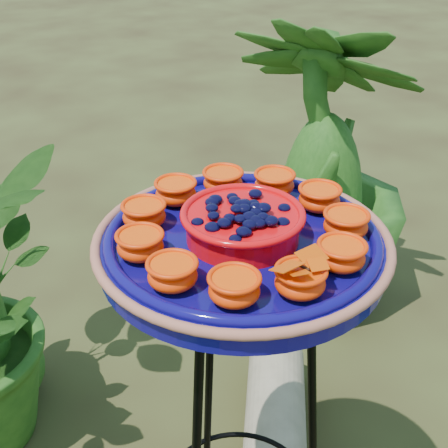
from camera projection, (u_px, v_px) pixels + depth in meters
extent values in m
torus|color=black|center=(242.00, 266.00, 1.00)|extent=(0.30, 0.30, 0.02)
cylinder|color=black|center=(208.00, 401.00, 1.34)|extent=(0.03, 0.09, 0.88)
cylinder|color=#0C0759|center=(242.00, 249.00, 0.98)|extent=(0.52, 0.52, 0.04)
torus|color=#A65C4B|center=(242.00, 239.00, 0.98)|extent=(0.47, 0.47, 0.02)
torus|color=#0C0759|center=(242.00, 237.00, 0.97)|extent=(0.43, 0.43, 0.02)
cylinder|color=red|center=(243.00, 226.00, 0.96)|extent=(0.21, 0.21, 0.04)
torus|color=red|center=(243.00, 214.00, 0.95)|extent=(0.19, 0.19, 0.01)
ellipsoid|color=black|center=(243.00, 210.00, 0.95)|extent=(0.16, 0.16, 0.03)
ellipsoid|color=#F53102|center=(319.00, 200.00, 1.05)|extent=(0.07, 0.07, 0.03)
cylinder|color=#FF5405|center=(320.00, 191.00, 1.04)|extent=(0.06, 0.06, 0.01)
ellipsoid|color=#F53102|center=(274.00, 185.00, 1.09)|extent=(0.07, 0.07, 0.03)
cylinder|color=#FF5405|center=(275.00, 176.00, 1.09)|extent=(0.06, 0.06, 0.01)
ellipsoid|color=#F53102|center=(223.00, 183.00, 1.10)|extent=(0.07, 0.07, 0.03)
cylinder|color=#FF5405|center=(223.00, 174.00, 1.09)|extent=(0.06, 0.06, 0.01)
ellipsoid|color=#F53102|center=(176.00, 194.00, 1.07)|extent=(0.07, 0.07, 0.03)
cylinder|color=#FF5405|center=(175.00, 185.00, 1.06)|extent=(0.06, 0.06, 0.01)
ellipsoid|color=#F53102|center=(144.00, 217.00, 1.00)|extent=(0.07, 0.07, 0.03)
cylinder|color=#FF5405|center=(144.00, 207.00, 0.99)|extent=(0.06, 0.06, 0.01)
ellipsoid|color=#F53102|center=(140.00, 247.00, 0.92)|extent=(0.07, 0.07, 0.03)
cylinder|color=#FF5405|center=(140.00, 237.00, 0.91)|extent=(0.06, 0.06, 0.01)
ellipsoid|color=#F53102|center=(173.00, 276.00, 0.86)|extent=(0.07, 0.07, 0.03)
cylinder|color=#FF5405|center=(172.00, 265.00, 0.85)|extent=(0.06, 0.06, 0.01)
ellipsoid|color=#F53102|center=(234.00, 291.00, 0.83)|extent=(0.07, 0.07, 0.03)
cylinder|color=#FF5405|center=(234.00, 280.00, 0.82)|extent=(0.06, 0.06, 0.01)
ellipsoid|color=#F53102|center=(300.00, 283.00, 0.84)|extent=(0.07, 0.07, 0.03)
cylinder|color=#FF5405|center=(301.00, 272.00, 0.83)|extent=(0.06, 0.06, 0.01)
ellipsoid|color=#F53102|center=(341.00, 257.00, 0.90)|extent=(0.07, 0.07, 0.03)
cylinder|color=#FF5405|center=(342.00, 247.00, 0.89)|extent=(0.06, 0.06, 0.01)
ellipsoid|color=#F53102|center=(346.00, 226.00, 0.97)|extent=(0.07, 0.07, 0.03)
cylinder|color=#FF5405|center=(347.00, 216.00, 0.96)|extent=(0.06, 0.06, 0.01)
cylinder|color=black|center=(301.00, 266.00, 0.83)|extent=(0.01, 0.03, 0.00)
cube|color=#E74704|center=(287.00, 267.00, 0.82)|extent=(0.04, 0.03, 0.01)
cube|color=#E74704|center=(312.00, 256.00, 0.84)|extent=(0.04, 0.03, 0.01)
cylinder|color=tan|center=(275.00, 419.00, 1.75)|extent=(0.46, 0.50, 0.17)
imported|color=#1A4512|center=(323.00, 171.00, 2.10)|extent=(0.82, 0.82, 1.06)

